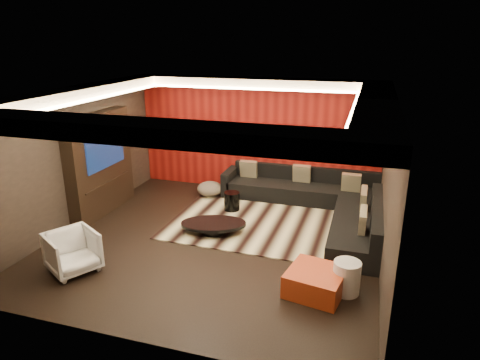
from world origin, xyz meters
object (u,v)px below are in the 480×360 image
(drum_stool, at_px, (232,201))
(sectional_sofa, at_px, (320,203))
(coffee_table, at_px, (214,227))
(orange_ottoman, at_px, (316,282))
(white_side_table, at_px, (346,277))
(armchair, at_px, (73,252))

(drum_stool, relative_size, sectional_sofa, 0.11)
(coffee_table, bearing_deg, drum_stool, 90.78)
(orange_ottoman, bearing_deg, sectional_sofa, 96.05)
(white_side_table, xyz_separation_m, orange_ottoman, (-0.44, -0.13, -0.08))
(white_side_table, distance_m, armchair, 4.42)
(armchair, bearing_deg, white_side_table, -50.71)
(armchair, bearing_deg, sectional_sofa, -14.29)
(drum_stool, xyz_separation_m, armchair, (-1.71, -3.22, 0.12))
(drum_stool, relative_size, white_side_table, 0.79)
(drum_stool, bearing_deg, sectional_sofa, 11.67)
(orange_ottoman, relative_size, sectional_sofa, 0.22)
(coffee_table, distance_m, drum_stool, 1.22)
(white_side_table, height_order, orange_ottoman, white_side_table)
(drum_stool, xyz_separation_m, sectional_sofa, (1.89, 0.39, 0.04))
(coffee_table, height_order, sectional_sofa, sectional_sofa)
(orange_ottoman, relative_size, armchair, 1.08)
(coffee_table, distance_m, sectional_sofa, 2.47)
(coffee_table, relative_size, white_side_table, 2.48)
(coffee_table, height_order, orange_ottoman, orange_ottoman)
(drum_stool, bearing_deg, white_side_table, -43.86)
(drum_stool, relative_size, armchair, 0.54)
(white_side_table, height_order, sectional_sofa, sectional_sofa)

